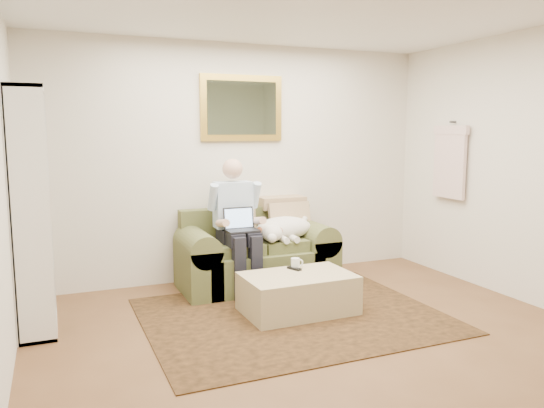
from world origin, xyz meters
TOP-DOWN VIEW (x-y plane):
  - room_shell at (0.00, 0.35)m, footprint 4.51×5.00m
  - rug at (-0.00, 1.03)m, footprint 2.61×2.09m
  - sofa at (0.03, 2.05)m, footprint 1.63×0.83m
  - seated_man at (-0.21, 1.90)m, footprint 0.54×0.77m
  - laptop at (-0.21, 1.84)m, footprint 0.32×0.25m
  - sleeping_dog at (0.33, 1.97)m, footprint 0.67×0.42m
  - ottoman at (0.08, 1.10)m, footprint 1.00×0.65m
  - coffee_mug at (0.15, 1.30)m, footprint 0.08×0.08m
  - tv_remote at (0.12, 1.27)m, footprint 0.10×0.16m
  - bookshelf at (-2.10, 1.60)m, footprint 0.28×0.80m
  - wall_mirror at (0.03, 2.47)m, footprint 0.94×0.04m
  - hanging_shirt at (2.19, 1.60)m, footprint 0.06×0.52m

SIDE VIEW (x-z plane):
  - rug at x=0.00m, z-range 0.00..0.01m
  - ottoman at x=0.08m, z-range 0.00..0.36m
  - sofa at x=0.03m, z-range -0.21..0.77m
  - tv_remote at x=0.12m, z-range 0.36..0.38m
  - coffee_mug at x=0.15m, z-range 0.36..0.46m
  - sleeping_dog at x=0.33m, z-range 0.50..0.75m
  - seated_man at x=-0.21m, z-range 0.00..1.37m
  - laptop at x=-0.21m, z-range 0.60..0.83m
  - bookshelf at x=-2.10m, z-range 0.00..2.00m
  - room_shell at x=0.00m, z-range 0.00..2.61m
  - hanging_shirt at x=2.19m, z-range 0.90..1.80m
  - wall_mirror at x=0.03m, z-range 1.54..2.26m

